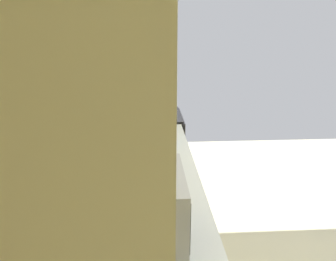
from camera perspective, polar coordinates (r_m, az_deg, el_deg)
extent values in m
cube|color=#DFC77D|center=(1.93, -14.14, 0.98)|extent=(4.26, 0.12, 2.65)
cube|color=white|center=(1.71, -2.95, -15.81)|extent=(3.33, 0.64, 0.02)
cube|color=#332819|center=(2.57, 4.11, -15.42)|extent=(0.01, 0.01, 0.84)
cube|color=#332819|center=(2.98, 2.91, -10.45)|extent=(0.01, 0.01, 0.84)
cube|color=beige|center=(1.43, -9.68, 20.37)|extent=(2.29, 0.32, 0.69)
cube|color=black|center=(3.70, -2.80, -4.41)|extent=(0.67, 0.66, 0.93)
cube|color=black|center=(3.73, 2.42, -4.95)|extent=(0.52, 0.01, 0.51)
cube|color=black|center=(3.54, -2.92, 2.71)|extent=(0.64, 0.63, 0.02)
cube|color=black|center=(3.53, -8.01, 3.85)|extent=(0.64, 0.04, 0.18)
cylinder|color=#38383D|center=(3.40, -0.87, 2.33)|extent=(0.11, 0.11, 0.01)
cylinder|color=#38383D|center=(3.68, -1.09, 3.57)|extent=(0.11, 0.11, 0.01)
cylinder|color=#38383D|center=(3.40, -4.90, 2.26)|extent=(0.11, 0.11, 0.01)
cylinder|color=#38383D|center=(3.68, -4.81, 3.50)|extent=(0.11, 0.11, 0.01)
cube|color=#B7BABF|center=(1.50, -3.77, -13.20)|extent=(0.44, 0.33, 0.33)
cube|color=black|center=(1.47, 3.08, -13.80)|extent=(0.28, 0.01, 0.23)
cube|color=#2D2D33|center=(1.65, 2.23, -9.92)|extent=(0.08, 0.01, 0.23)
cylinder|color=#4C8CBF|center=(2.70, -1.35, -1.70)|extent=(0.19, 0.19, 0.07)
cylinder|color=#468AC2|center=(2.69, -1.35, -1.36)|extent=(0.15, 0.15, 0.03)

